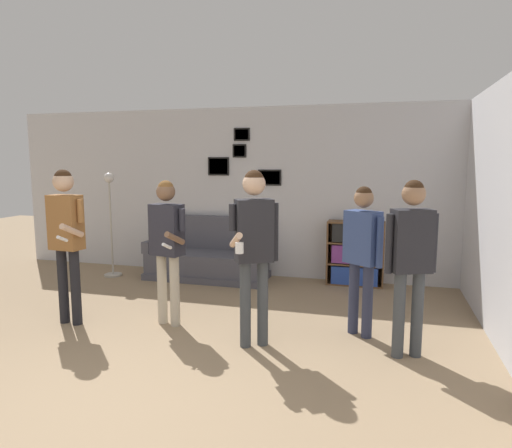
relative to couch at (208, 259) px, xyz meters
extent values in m
plane|color=#937A5B|center=(0.66, -3.90, -0.31)|extent=(20.00, 20.00, 0.00)
cube|color=silver|center=(0.66, 0.41, 1.04)|extent=(8.64, 0.06, 2.70)
cube|color=black|center=(0.91, 0.37, 1.29)|extent=(0.38, 0.02, 0.25)
cube|color=beige|center=(0.91, 0.36, 1.29)|extent=(0.34, 0.01, 0.21)
cube|color=black|center=(0.05, 0.37, 1.46)|extent=(0.36, 0.02, 0.29)
cube|color=gray|center=(0.05, 0.36, 1.46)|extent=(0.31, 0.01, 0.25)
cube|color=black|center=(0.45, 0.37, 1.97)|extent=(0.26, 0.02, 0.20)
cube|color=gray|center=(0.45, 0.36, 1.97)|extent=(0.22, 0.01, 0.16)
cube|color=black|center=(0.41, 0.37, 1.71)|extent=(0.22, 0.02, 0.21)
cube|color=gray|center=(0.41, 0.36, 1.71)|extent=(0.18, 0.01, 0.17)
cube|color=silver|center=(3.81, -1.76, 1.04)|extent=(0.06, 6.68, 2.70)
cube|color=#4C4C56|center=(0.00, -0.06, -0.26)|extent=(1.90, 0.80, 0.10)
cube|color=#4C4C56|center=(0.00, -0.06, -0.05)|extent=(1.84, 0.74, 0.32)
cube|color=#4C4C56|center=(0.00, 0.27, 0.38)|extent=(1.84, 0.14, 0.54)
cube|color=#4C4C56|center=(-0.89, -0.06, 0.20)|extent=(0.12, 0.74, 0.18)
cube|color=#4C4C56|center=(0.89, -0.06, 0.20)|extent=(0.12, 0.74, 0.18)
cube|color=brown|center=(1.88, 0.19, 0.17)|extent=(0.02, 0.30, 0.96)
cube|color=brown|center=(2.69, 0.19, 0.17)|extent=(0.02, 0.30, 0.96)
cube|color=brown|center=(2.28, 0.33, 0.17)|extent=(0.84, 0.01, 0.96)
cube|color=brown|center=(2.28, 0.19, -0.30)|extent=(0.79, 0.30, 0.02)
cube|color=brown|center=(2.28, 0.19, 0.64)|extent=(0.79, 0.30, 0.02)
cube|color=brown|center=(2.28, 0.19, 0.01)|extent=(0.79, 0.30, 0.02)
cube|color=brown|center=(2.28, 0.19, 0.33)|extent=(0.79, 0.30, 0.02)
cube|color=#2847A3|center=(2.28, 0.18, -0.15)|extent=(0.68, 0.26, 0.27)
cube|color=#7F3889|center=(2.28, 0.18, 0.17)|extent=(0.68, 0.26, 0.27)
cube|color=black|center=(2.28, 0.18, 0.49)|extent=(0.68, 0.26, 0.27)
cylinder|color=#ADA89E|center=(-1.54, -0.32, -0.29)|extent=(0.28, 0.28, 0.03)
cylinder|color=#ADA89E|center=(-1.54, -0.32, 0.47)|extent=(0.03, 0.03, 1.49)
sphere|color=silver|center=(-1.54, -0.32, 1.28)|extent=(0.16, 0.16, 0.16)
cylinder|color=black|center=(-0.85, -2.37, 0.13)|extent=(0.11, 0.11, 0.87)
cylinder|color=black|center=(-0.67, -2.38, 0.13)|extent=(0.11, 0.11, 0.87)
cube|color=#936033|center=(-0.76, -2.38, 0.87)|extent=(0.38, 0.23, 0.61)
sphere|color=#D1A889|center=(-0.76, -2.38, 1.32)|extent=(0.22, 0.22, 0.22)
sphere|color=#382314|center=(-0.76, -2.38, 1.36)|extent=(0.19, 0.19, 0.19)
cylinder|color=#936033|center=(-0.55, -2.39, 1.00)|extent=(0.07, 0.07, 0.26)
cylinder|color=#D1A889|center=(-0.56, -2.54, 0.81)|extent=(0.09, 0.32, 0.19)
cylinder|color=white|center=(-0.57, -2.68, 0.74)|extent=(0.05, 0.14, 0.09)
cylinder|color=#936033|center=(-0.98, -2.36, 0.85)|extent=(0.07, 0.07, 0.58)
cylinder|color=#B7AD99|center=(0.25, -2.08, 0.10)|extent=(0.11, 0.11, 0.81)
cylinder|color=#B7AD99|center=(0.43, -2.11, 0.10)|extent=(0.11, 0.11, 0.81)
cube|color=#282833|center=(0.34, -2.10, 0.79)|extent=(0.39, 0.27, 0.57)
sphere|color=brown|center=(0.34, -2.10, 1.21)|extent=(0.21, 0.21, 0.21)
sphere|color=brown|center=(0.34, -2.10, 1.25)|extent=(0.18, 0.18, 0.18)
cylinder|color=#282833|center=(0.55, -2.14, 0.91)|extent=(0.07, 0.07, 0.24)
cylinder|color=brown|center=(0.52, -2.27, 0.73)|extent=(0.12, 0.30, 0.18)
cylinder|color=white|center=(0.49, -2.40, 0.67)|extent=(0.06, 0.15, 0.09)
cylinder|color=#282833|center=(0.13, -2.05, 0.76)|extent=(0.07, 0.07, 0.54)
cylinder|color=#3D4247|center=(1.37, -2.47, 0.13)|extent=(0.11, 0.11, 0.87)
cylinder|color=#3D4247|center=(1.52, -2.38, 0.13)|extent=(0.11, 0.11, 0.87)
cube|color=#232328|center=(1.45, -2.42, 0.87)|extent=(0.41, 0.36, 0.62)
sphere|color=#D1A889|center=(1.45, -2.42, 1.33)|extent=(0.23, 0.23, 0.23)
sphere|color=#382314|center=(1.45, -2.42, 1.37)|extent=(0.19, 0.19, 0.19)
cylinder|color=#232328|center=(1.63, -2.31, 0.85)|extent=(0.07, 0.07, 0.58)
cylinder|color=#232328|center=(1.26, -2.53, 1.01)|extent=(0.07, 0.07, 0.26)
cylinder|color=#D1A889|center=(1.34, -2.66, 0.81)|extent=(0.22, 0.30, 0.19)
cylinder|color=white|center=(1.41, -2.78, 0.76)|extent=(0.08, 0.08, 0.10)
cylinder|color=#2D334C|center=(2.39, -1.79, 0.09)|extent=(0.11, 0.11, 0.79)
cylinder|color=#2D334C|center=(2.54, -1.89, 0.09)|extent=(0.11, 0.11, 0.79)
cube|color=#384C84|center=(2.46, -1.84, 0.76)|extent=(0.41, 0.37, 0.56)
sphere|color=#997051|center=(2.46, -1.84, 1.17)|extent=(0.20, 0.20, 0.20)
sphere|color=#382314|center=(2.46, -1.84, 1.20)|extent=(0.17, 0.17, 0.17)
cylinder|color=#384C84|center=(2.64, -1.96, 0.73)|extent=(0.07, 0.07, 0.52)
cylinder|color=#384C84|center=(2.29, -1.72, 0.73)|extent=(0.07, 0.07, 0.52)
cylinder|color=#3D4247|center=(2.84, -2.31, 0.11)|extent=(0.11, 0.11, 0.83)
cylinder|color=#3D4247|center=(3.01, -2.25, 0.11)|extent=(0.11, 0.11, 0.83)
cube|color=#232328|center=(2.92, -2.28, 0.82)|extent=(0.41, 0.32, 0.59)
sphere|color=#997051|center=(2.92, -2.28, 1.25)|extent=(0.21, 0.21, 0.21)
sphere|color=#382314|center=(2.92, -2.28, 1.29)|extent=(0.18, 0.18, 0.18)
cylinder|color=#232328|center=(3.12, -2.20, 0.79)|extent=(0.07, 0.07, 0.55)
cylinder|color=#232328|center=(2.72, -2.36, 0.79)|extent=(0.07, 0.07, 0.55)
camera|label=1|loc=(2.65, -6.67, 1.55)|focal=32.00mm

